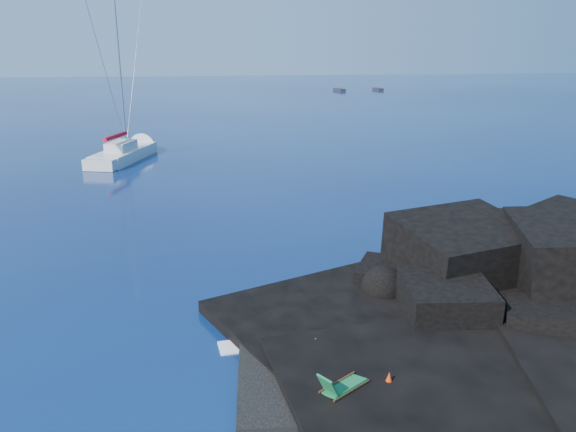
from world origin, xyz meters
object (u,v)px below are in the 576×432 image
Objects in this scene: deck_chair at (345,380)px; sunbather at (302,344)px; marker_cone at (389,381)px; sailboat at (125,160)px; distant_boat_a at (339,91)px; distant_boat_b at (378,90)px.

deck_chair reaches higher than sunbather.
marker_cone is at bearing -28.22° from deck_chair.
sailboat is 37.67m from sunbather.
distant_boat_a is (31.61, 116.75, -0.52)m from sunbather.
sunbather is 3.35m from marker_cone.
distant_boat_b is at bearing -4.77° from distant_boat_a.
distant_boat_a reaches higher than distant_boat_b.
sailboat reaches higher than distant_boat_a.
deck_chair is 1.38m from marker_cone.
distant_boat_a is 9.88m from distant_boat_b.
sailboat reaches higher than sunbather.
marker_cone is (1.35, 0.11, -0.25)m from deck_chair.
distant_boat_b is at bearing 75.62° from sailboat.
sunbather reaches higher than distant_boat_a.
sunbather is (9.54, -36.44, 0.52)m from sailboat.
sunbather is (-0.67, 2.79, -0.36)m from deck_chair.
sailboat is at bearing 71.51° from deck_chair.
marker_cone is at bearing -61.95° from sunbather.
sailboat reaches higher than marker_cone.
sailboat is 40.79m from marker_cone.
deck_chair is at bearing -175.14° from marker_cone.
sailboat is 90.24m from distant_boat_a.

